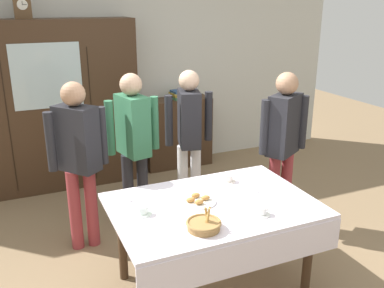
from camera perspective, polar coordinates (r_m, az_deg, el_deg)
ground_plane at (r=3.79m, az=1.26°, el=-16.69°), size 12.00×12.00×0.00m
back_wall at (r=5.67m, az=-10.10°, el=9.86°), size 6.40×0.10×2.70m
dining_table at (r=3.27m, az=3.09°, el=-9.77°), size 1.52×1.05×0.74m
wall_cabinet at (r=5.31m, az=-18.59°, el=4.71°), size 2.06×0.46×2.00m
mantel_clock at (r=5.16m, az=-21.71°, el=16.60°), size 0.18×0.11×0.24m
bookshelf_low at (r=5.85m, az=-2.00°, el=1.56°), size 0.91×0.35×0.94m
book_stack at (r=5.72m, az=-2.06°, el=6.57°), size 0.16×0.22×0.11m
tea_cup_back_edge at (r=3.12m, az=9.27°, el=-8.87°), size 0.13×0.13×0.06m
tea_cup_far_right at (r=3.62m, az=4.83°, el=-4.63°), size 0.13×0.13×0.06m
tea_cup_mid_left at (r=3.10m, az=-6.55°, el=-8.87°), size 0.13×0.13×0.06m
bread_basket at (r=2.90m, az=1.58°, el=-10.71°), size 0.24×0.24×0.16m
pastry_plate at (r=3.26m, az=0.78°, el=-7.54°), size 0.28×0.28×0.05m
spoon_far_right at (r=3.44m, az=8.33°, el=-6.49°), size 0.12×0.02×0.01m
spoon_mid_left at (r=3.31m, az=-8.58°, el=-7.61°), size 0.12×0.02×0.01m
person_behind_table_right at (r=4.38m, az=-0.40°, el=1.94°), size 0.52×0.40×1.54m
person_beside_shelf at (r=4.18m, az=12.09°, el=0.97°), size 0.52×0.36×1.57m
person_by_cabinet at (r=3.85m, az=-14.96°, el=-0.98°), size 0.52×0.41×1.55m
person_behind_table_left at (r=4.13m, az=-7.85°, el=0.90°), size 0.52×0.39×1.56m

